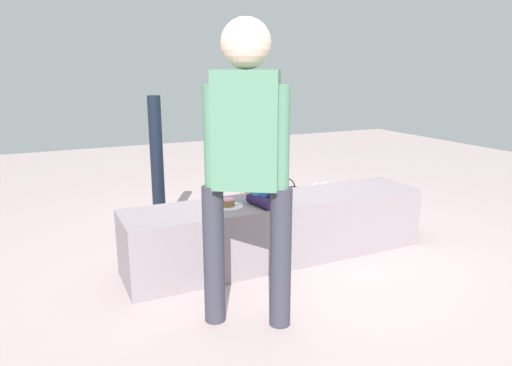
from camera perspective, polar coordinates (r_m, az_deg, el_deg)
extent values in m
plane|color=#AC9797|center=(3.68, 2.83, -9.17)|extent=(12.00, 12.00, 0.00)
cube|color=gray|center=(3.59, 2.87, -5.64)|extent=(2.37, 0.51, 0.48)
cylinder|color=#2A194B|center=(3.32, 0.48, -2.26)|extent=(0.12, 0.26, 0.08)
cylinder|color=#2A194B|center=(3.35, 2.35, -2.11)|extent=(0.12, 0.26, 0.08)
cube|color=#388FD3|center=(3.40, 0.87, 0.62)|extent=(0.23, 0.17, 0.28)
sphere|color=beige|center=(3.35, 0.88, 4.34)|extent=(0.16, 0.16, 0.16)
cylinder|color=beige|center=(3.37, -1.00, 0.42)|extent=(0.05, 0.05, 0.21)
cylinder|color=beige|center=(3.43, 2.70, 0.67)|extent=(0.05, 0.05, 0.21)
cylinder|color=#353441|center=(2.63, 3.04, -9.27)|extent=(0.12, 0.12, 0.81)
cylinder|color=#353441|center=(2.68, -5.21, -8.87)|extent=(0.12, 0.12, 0.81)
cube|color=#518165|center=(2.46, -1.21, 6.50)|extent=(0.40, 0.36, 0.62)
sphere|color=beige|center=(2.44, -1.26, 16.83)|extent=(0.26, 0.26, 0.26)
cylinder|color=#518165|center=(2.45, 3.03, 5.10)|extent=(0.10, 0.10, 0.59)
cylinder|color=#518165|center=(2.50, -5.35, 5.23)|extent=(0.10, 0.10, 0.59)
cylinder|color=white|center=(3.31, -3.51, -2.92)|extent=(0.22, 0.22, 0.01)
cylinder|color=olive|center=(3.30, -3.52, -2.44)|extent=(0.10, 0.10, 0.04)
cylinder|color=pink|center=(3.29, -3.52, -2.00)|extent=(0.10, 0.10, 0.01)
cube|color=silver|center=(3.32, -2.48, -2.68)|extent=(0.11, 0.04, 0.00)
cube|color=#59C6B2|center=(4.54, 7.79, -2.52)|extent=(0.24, 0.12, 0.33)
torus|color=white|center=(4.47, 7.30, -0.55)|extent=(0.09, 0.01, 0.09)
torus|color=white|center=(4.53, 8.41, -0.41)|extent=(0.09, 0.01, 0.09)
cylinder|color=black|center=(4.23, -11.65, -6.01)|extent=(0.36, 0.36, 0.04)
cylinder|color=black|center=(4.07, -12.07, 2.13)|extent=(0.11, 0.11, 1.19)
cylinder|color=silver|center=(5.16, 6.69, -1.57)|extent=(0.07, 0.07, 0.15)
cone|color=silver|center=(5.14, 6.72, -0.65)|extent=(0.07, 0.07, 0.03)
cylinder|color=blue|center=(5.13, 6.72, -0.43)|extent=(0.03, 0.03, 0.01)
cylinder|color=red|center=(5.11, 4.81, -1.88)|extent=(0.07, 0.07, 0.11)
cube|color=black|center=(4.76, 3.63, -2.19)|extent=(0.31, 0.15, 0.25)
torus|color=black|center=(4.73, 3.66, -0.74)|extent=(0.23, 0.01, 0.23)
cube|color=brown|center=(4.51, -0.74, -3.05)|extent=(0.28, 0.13, 0.25)
torus|color=brown|center=(4.48, -0.74, -1.52)|extent=(0.21, 0.01, 0.21)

